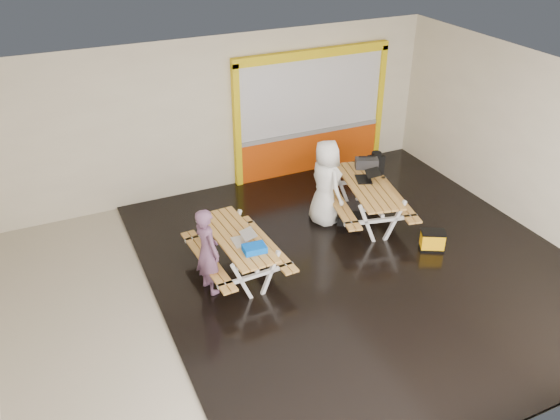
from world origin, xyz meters
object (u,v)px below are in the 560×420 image
fluke_bag (432,241)px  backpack (376,164)px  laptop_right (367,177)px  picnic_table_left (237,245)px  person_left (207,251)px  toolbox (367,163)px  dark_case (350,219)px  person_right (326,183)px  laptop_left (243,239)px  picnic_table_right (367,193)px  blue_pouch (254,249)px

fluke_bag → backpack: bearing=85.1°
laptop_right → backpack: backpack is taller
picnic_table_left → person_left: bearing=-155.8°
toolbox → backpack: bearing=28.7°
dark_case → fluke_bag: (0.94, -1.50, 0.10)m
person_left → person_right: (2.93, 1.23, 0.06)m
laptop_left → picnic_table_right: bearing=15.3°
picnic_table_left → fluke_bag: size_ratio=3.93×
picnic_table_right → laptop_right: laptop_right is taller
picnic_table_left → dark_case: 2.85m
person_left → backpack: person_left is taller
picnic_table_right → dark_case: size_ratio=5.06×
picnic_table_right → laptop_left: (-3.06, -0.84, 0.21)m
laptop_right → fluke_bag: laptop_right is taller
picnic_table_left → toolbox: bearing=20.5°
blue_pouch → toolbox: size_ratio=0.71×
picnic_table_right → fluke_bag: bearing=-69.2°
person_right → laptop_right: size_ratio=3.12×
backpack → picnic_table_right: bearing=-131.1°
person_left → dark_case: 3.55m
toolbox → dark_case: 1.31m
picnic_table_right → dark_case: 0.64m
picnic_table_left → dark_case: picnic_table_left is taller
person_left → backpack: size_ratio=2.81×
blue_pouch → fluke_bag: (3.56, -0.29, -0.64)m
picnic_table_left → fluke_bag: bearing=-13.3°
blue_pouch → person_right: bearing=34.7°
picnic_table_left → dark_case: (2.73, 0.64, -0.49)m
laptop_left → toolbox: toolbox is taller
blue_pouch → dark_case: blue_pouch is taller
picnic_table_right → backpack: size_ratio=4.34×
dark_case → blue_pouch: bearing=-155.2°
dark_case → fluke_bag: bearing=-58.0°
laptop_left → fluke_bag: bearing=-10.3°
picnic_table_right → laptop_right: size_ratio=4.16×
blue_pouch → dark_case: (2.62, 1.21, -0.73)m
laptop_left → dark_case: (2.69, 0.85, -0.73)m
picnic_table_left → person_left: 0.72m
person_left → dark_case: bearing=-87.2°
backpack → dark_case: 1.57m
laptop_left → backpack: 4.19m
person_left → fluke_bag: 4.38m
picnic_table_right → person_right: (-0.80, 0.32, 0.25)m
laptop_right → blue_pouch: (-3.09, -1.39, -0.06)m
laptop_left → laptop_right: laptop_right is taller
picnic_table_left → toolbox: 3.74m
picnic_table_left → laptop_left: laptop_left is taller
picnic_table_right → toolbox: size_ratio=4.60×
picnic_table_left → person_right: 2.51m
picnic_table_right → laptop_left: size_ratio=6.17×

